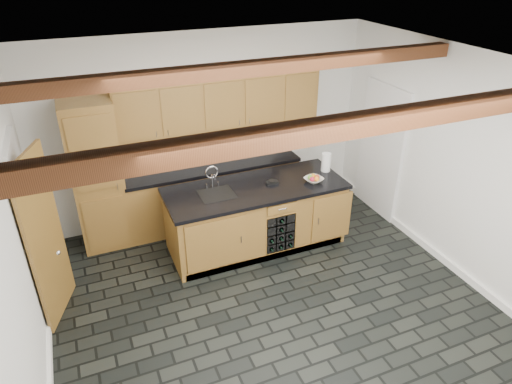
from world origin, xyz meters
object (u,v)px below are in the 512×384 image
(island, at_px, (257,217))
(fruit_bowl, at_px, (314,180))
(paper_towel, at_px, (326,162))
(kitchen_scale, at_px, (272,182))

(island, xyz_separation_m, fruit_bowl, (0.79, -0.16, 0.50))
(island, bearing_deg, paper_towel, 4.22)
(paper_towel, bearing_deg, kitchen_scale, -175.30)
(fruit_bowl, height_order, paper_towel, paper_towel)
(island, bearing_deg, fruit_bowl, -11.47)
(island, height_order, kitchen_scale, kitchen_scale)
(island, xyz_separation_m, kitchen_scale, (0.24, 0.01, 0.49))
(kitchen_scale, bearing_deg, island, -172.07)
(kitchen_scale, relative_size, paper_towel, 0.64)
(fruit_bowl, relative_size, paper_towel, 0.91)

